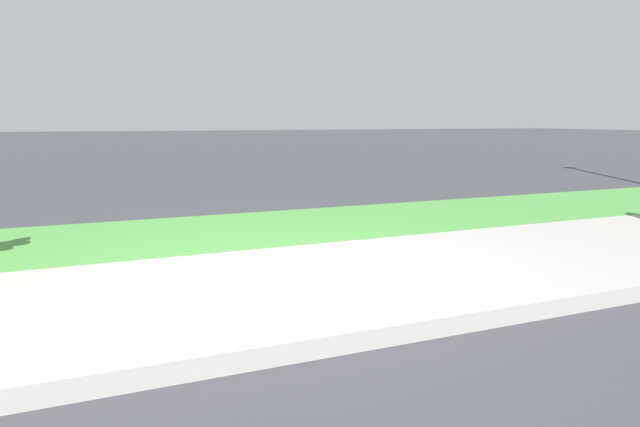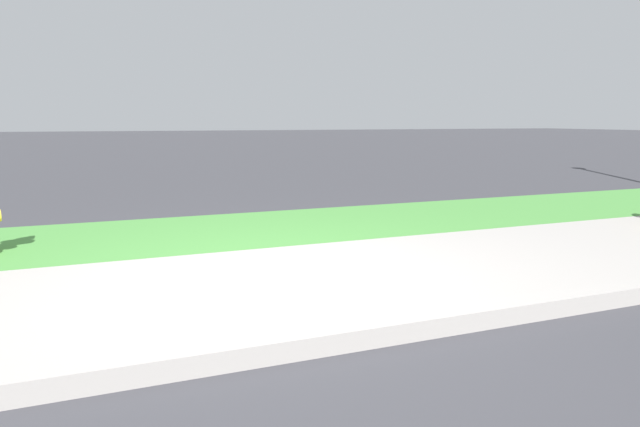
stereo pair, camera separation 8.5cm
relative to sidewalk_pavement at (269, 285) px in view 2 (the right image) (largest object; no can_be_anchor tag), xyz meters
The scene contains 4 objects.
ground_plane 0.01m from the sidewalk_pavement, ahead, with size 120.00×120.00×0.00m, color #38383D.
sidewalk_pavement is the anchor object (origin of this frame).
grass_verge 2.06m from the sidewalk_pavement, 90.00° to the left, with size 18.00×1.97×0.01m, color #47893D.
street_curb 1.16m from the sidewalk_pavement, 90.00° to the right, with size 18.00×0.16×0.12m, color #9E9993.
Camera 2 is at (-0.84, -3.54, 1.24)m, focal length 28.00 mm.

